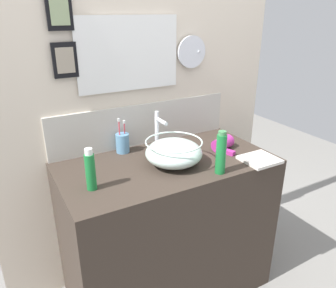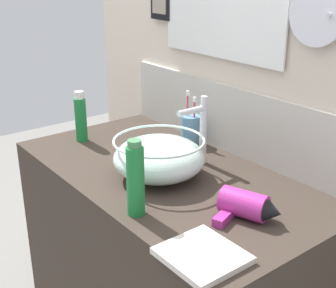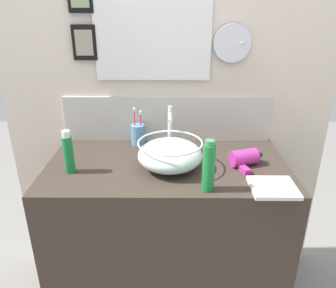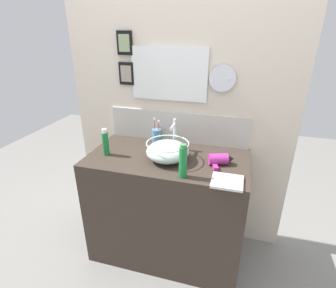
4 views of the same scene
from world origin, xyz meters
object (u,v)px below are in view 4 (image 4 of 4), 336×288
at_px(hair_drier, 220,160).
at_px(soap_dispenser, 183,162).
at_px(glass_bowl_sink, 168,151).
at_px(lotion_bottle, 106,143).
at_px(toothbrush_cup, 157,135).
at_px(faucet, 174,133).
at_px(hand_towel, 227,182).

height_order(hair_drier, soap_dispenser, soap_dispenser).
height_order(glass_bowl_sink, lotion_bottle, lotion_bottle).
relative_size(glass_bowl_sink, toothbrush_cup, 1.45).
relative_size(hair_drier, lotion_bottle, 0.93).
height_order(faucet, lotion_bottle, faucet).
relative_size(hair_drier, toothbrush_cup, 0.90).
xyz_separation_m(hair_drier, lotion_bottle, (-0.80, -0.07, 0.06)).
xyz_separation_m(glass_bowl_sink, faucet, (0.00, 0.17, 0.07)).
distance_m(glass_bowl_sink, soap_dispenser, 0.25).
bearing_deg(glass_bowl_sink, faucet, 90.00).
height_order(glass_bowl_sink, hand_towel, glass_bowl_sink).
height_order(lotion_bottle, hand_towel, lotion_bottle).
xyz_separation_m(faucet, hand_towel, (0.42, -0.36, -0.13)).
bearing_deg(toothbrush_cup, soap_dispenser, -55.62).
height_order(faucet, hand_towel, faucet).
bearing_deg(glass_bowl_sink, hand_towel, -24.06).
bearing_deg(faucet, lotion_bottle, -154.42).
relative_size(toothbrush_cup, soap_dispenser, 0.93).
distance_m(hair_drier, soap_dispenser, 0.31).
relative_size(glass_bowl_sink, lotion_bottle, 1.49).
height_order(toothbrush_cup, hand_towel, toothbrush_cup).
relative_size(glass_bowl_sink, hand_towel, 1.60).
bearing_deg(toothbrush_cup, glass_bowl_sink, -58.49).
height_order(toothbrush_cup, soap_dispenser, soap_dispenser).
distance_m(hair_drier, toothbrush_cup, 0.58).
height_order(soap_dispenser, hand_towel, soap_dispenser).
height_order(faucet, hair_drier, faucet).
distance_m(glass_bowl_sink, hand_towel, 0.46).
bearing_deg(faucet, hand_towel, -40.69).
xyz_separation_m(toothbrush_cup, lotion_bottle, (-0.27, -0.32, 0.04)).
xyz_separation_m(faucet, hair_drier, (0.35, -0.14, -0.10)).
bearing_deg(glass_bowl_sink, hair_drier, 5.29).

